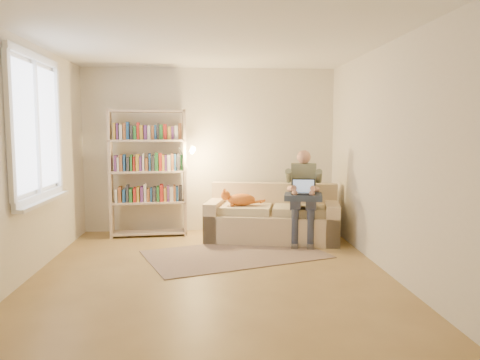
{
  "coord_description": "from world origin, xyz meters",
  "views": [
    {
      "loc": [
        -0.03,
        -5.27,
        1.61
      ],
      "look_at": [
        0.4,
        1.0,
        0.95
      ],
      "focal_mm": 35.0,
      "sensor_mm": 36.0,
      "label": 1
    }
  ],
  "objects": [
    {
      "name": "cat",
      "position": [
        0.44,
        1.51,
        0.62
      ],
      "size": [
        0.62,
        0.29,
        0.22
      ],
      "rotation": [
        0.0,
        0.0,
        -0.21
      ],
      "color": "orange",
      "rests_on": "sofa"
    },
    {
      "name": "wall_right",
      "position": [
        2.0,
        0.0,
        1.3
      ],
      "size": [
        0.02,
        4.5,
        2.6
      ],
      "primitive_type": "cube",
      "color": "silver",
      "rests_on": "floor"
    },
    {
      "name": "wall_front",
      "position": [
        0.0,
        -2.25,
        1.3
      ],
      "size": [
        4.0,
        0.02,
        2.6
      ],
      "primitive_type": "cube",
      "color": "silver",
      "rests_on": "floor"
    },
    {
      "name": "person",
      "position": [
        1.33,
        1.3,
        0.76
      ],
      "size": [
        0.46,
        0.63,
        1.33
      ],
      "rotation": [
        0.0,
        0.0,
        -0.21
      ],
      "color": "slate",
      "rests_on": "sofa"
    },
    {
      "name": "window",
      "position": [
        -1.95,
        0.2,
        1.38
      ],
      "size": [
        0.12,
        1.52,
        1.69
      ],
      "color": "white",
      "rests_on": "wall_left"
    },
    {
      "name": "blanket",
      "position": [
        1.26,
        1.19,
        0.69
      ],
      "size": [
        0.6,
        0.52,
        0.08
      ],
      "primitive_type": "cube",
      "rotation": [
        0.0,
        0.0,
        -0.21
      ],
      "color": "#293449",
      "rests_on": "person"
    },
    {
      "name": "floor",
      "position": [
        0.0,
        0.0,
        0.0
      ],
      "size": [
        4.5,
        4.5,
        0.0
      ],
      "primitive_type": "plane",
      "color": "olive",
      "rests_on": "ground"
    },
    {
      "name": "laptop",
      "position": [
        1.26,
        1.2,
        0.78
      ],
      "size": [
        0.37,
        0.33,
        0.28
      ],
      "rotation": [
        0.0,
        0.0,
        -0.21
      ],
      "color": "black",
      "rests_on": "blanket"
    },
    {
      "name": "sofa",
      "position": [
        0.92,
        1.53,
        0.3
      ],
      "size": [
        2.05,
        1.24,
        0.81
      ],
      "rotation": [
        0.0,
        0.0,
        -0.21
      ],
      "color": "beige",
      "rests_on": "floor"
    },
    {
      "name": "bookshelf",
      "position": [
        -0.94,
        1.9,
        1.07
      ],
      "size": [
        1.3,
        0.39,
        1.94
      ],
      "rotation": [
        0.0,
        0.0,
        0.08
      ],
      "color": "beige",
      "rests_on": "floor"
    },
    {
      "name": "wall_back",
      "position": [
        0.0,
        2.25,
        1.3
      ],
      "size": [
        4.0,
        0.02,
        2.6
      ],
      "primitive_type": "cube",
      "color": "silver",
      "rests_on": "floor"
    },
    {
      "name": "ceiling",
      "position": [
        0.0,
        0.0,
        2.6
      ],
      "size": [
        4.0,
        4.5,
        0.02
      ],
      "primitive_type": "cube",
      "color": "white",
      "rests_on": "wall_back"
    },
    {
      "name": "rug",
      "position": [
        0.32,
        0.69,
        0.01
      ],
      "size": [
        2.56,
        2.01,
        0.01
      ],
      "primitive_type": "cube",
      "rotation": [
        0.0,
        0.0,
        0.35
      ],
      "color": "gray",
      "rests_on": "floor"
    },
    {
      "name": "wall_left",
      "position": [
        -2.0,
        0.0,
        1.3
      ],
      "size": [
        0.02,
        4.5,
        2.6
      ],
      "primitive_type": "cube",
      "color": "silver",
      "rests_on": "floor"
    }
  ]
}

